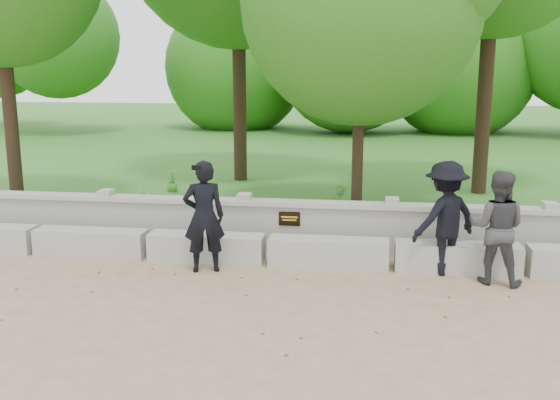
{
  "coord_description": "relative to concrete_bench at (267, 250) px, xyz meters",
  "views": [
    {
      "loc": [
        1.62,
        -7.68,
        3.07
      ],
      "look_at": [
        0.28,
        1.52,
        1.14
      ],
      "focal_mm": 40.0,
      "sensor_mm": 36.0,
      "label": 1
    }
  ],
  "objects": [
    {
      "name": "shrub_d",
      "position": [
        -3.01,
        4.44,
        0.29
      ],
      "size": [
        0.4,
        0.4,
        0.53
      ],
      "primitive_type": "imported",
      "rotation": [
        0.0,
        0.0,
        5.42
      ],
      "color": "#438A2E",
      "rests_on": "lawn"
    },
    {
      "name": "visitor_mid",
      "position": [
        2.77,
        -0.1,
        0.65
      ],
      "size": [
        1.3,
        1.18,
        1.75
      ],
      "color": "black",
      "rests_on": "ground"
    },
    {
      "name": "parapet_wall",
      "position": [
        0.0,
        0.7,
        0.24
      ],
      "size": [
        12.5,
        0.35,
        0.9
      ],
      "color": "#9E9C95",
      "rests_on": "ground"
    },
    {
      "name": "shrub_a",
      "position": [
        -2.6,
        1.4,
        0.35
      ],
      "size": [
        0.41,
        0.36,
        0.65
      ],
      "primitive_type": "imported",
      "rotation": [
        0.0,
        0.0,
        0.49
      ],
      "color": "#438A2E",
      "rests_on": "lawn"
    },
    {
      "name": "lawn",
      "position": [
        -0.0,
        12.1,
        -0.1
      ],
      "size": [
        40.0,
        22.0,
        0.25
      ],
      "primitive_type": "cube",
      "color": "#36651F",
      "rests_on": "ground"
    },
    {
      "name": "visitor_left",
      "position": [
        3.47,
        -0.45,
        0.61
      ],
      "size": [
        0.95,
        0.83,
        1.67
      ],
      "color": "#39383D",
      "rests_on": "ground"
    },
    {
      "name": "man_main",
      "position": [
        -0.88,
        -0.53,
        0.65
      ],
      "size": [
        0.73,
        0.68,
        1.75
      ],
      "color": "black",
      "rests_on": "ground"
    },
    {
      "name": "shrub_b",
      "position": [
        1.02,
        2.73,
        0.31
      ],
      "size": [
        0.35,
        0.39,
        0.57
      ],
      "primitive_type": "imported",
      "rotation": [
        0.0,
        0.0,
        1.96
      ],
      "color": "#438A2E",
      "rests_on": "lawn"
    },
    {
      "name": "ground",
      "position": [
        -0.0,
        -1.9,
        -0.22
      ],
      "size": [
        80.0,
        80.0,
        0.0
      ],
      "primitive_type": "plane",
      "color": "tan",
      "rests_on": "ground"
    },
    {
      "name": "concrete_bench",
      "position": [
        0.0,
        0.0,
        0.0
      ],
      "size": [
        11.9,
        0.45,
        0.45
      ],
      "color": "#A8A69F",
      "rests_on": "ground"
    }
  ]
}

